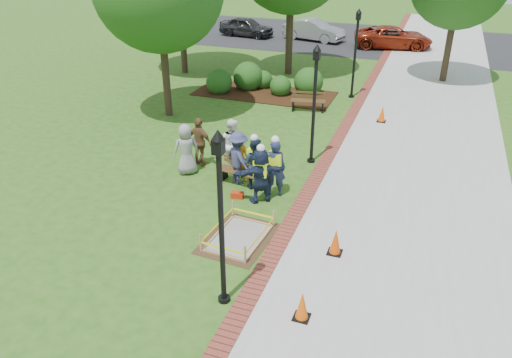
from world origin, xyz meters
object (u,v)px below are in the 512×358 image
(cone_front, at_px, (302,306))
(hivis_worker_c, at_px, (254,162))
(bench_near, at_px, (241,177))
(hivis_worker_a, at_px, (261,174))
(lamp_near, at_px, (221,209))
(hivis_worker_b, at_px, (275,167))
(wet_concrete_pad, at_px, (239,232))

(cone_front, height_order, hivis_worker_c, hivis_worker_c)
(bench_near, height_order, hivis_worker_c, hivis_worker_c)
(cone_front, relative_size, hivis_worker_a, 0.37)
(lamp_near, relative_size, hivis_worker_b, 2.09)
(wet_concrete_pad, bearing_deg, lamp_near, -75.73)
(hivis_worker_b, bearing_deg, bench_near, 168.03)
(wet_concrete_pad, distance_m, hivis_worker_a, 2.32)
(cone_front, xyz_separation_m, hivis_worker_b, (-2.33, 5.14, 0.66))
(wet_concrete_pad, relative_size, bench_near, 1.47)
(cone_front, xyz_separation_m, hivis_worker_a, (-2.61, 4.61, 0.61))
(wet_concrete_pad, height_order, cone_front, cone_front)
(hivis_worker_a, relative_size, hivis_worker_b, 0.95)
(cone_front, bearing_deg, hivis_worker_c, 119.97)
(cone_front, distance_m, hivis_worker_c, 6.25)
(wet_concrete_pad, relative_size, cone_front, 3.36)
(hivis_worker_a, distance_m, hivis_worker_c, 0.93)
(wet_concrete_pad, bearing_deg, bench_near, 110.44)
(hivis_worker_a, bearing_deg, hivis_worker_c, 122.69)
(cone_front, xyz_separation_m, hivis_worker_c, (-3.11, 5.39, 0.59))
(wet_concrete_pad, relative_size, lamp_near, 0.57)
(hivis_worker_b, bearing_deg, wet_concrete_pad, -92.91)
(cone_front, relative_size, hivis_worker_c, 0.38)
(bench_near, relative_size, hivis_worker_b, 0.81)
(cone_front, height_order, hivis_worker_a, hivis_worker_a)
(hivis_worker_b, bearing_deg, lamp_near, -84.62)
(cone_front, bearing_deg, wet_concrete_pad, 135.62)
(wet_concrete_pad, height_order, bench_near, bench_near)
(bench_near, xyz_separation_m, cone_front, (3.58, -5.41, 0.07))
(lamp_near, xyz_separation_m, hivis_worker_b, (-0.49, 5.19, -1.48))
(bench_near, bearing_deg, cone_front, -56.46)
(lamp_near, distance_m, hivis_worker_a, 4.97)
(lamp_near, bearing_deg, hivis_worker_b, 95.38)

